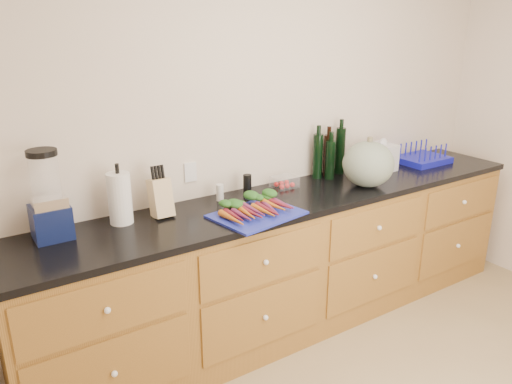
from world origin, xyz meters
TOP-DOWN VIEW (x-y plane):
  - wall_back at (0.00, 1.62)m, footprint 4.10×0.05m
  - cabinets at (0.00, 1.30)m, footprint 3.60×0.64m
  - countertop at (0.00, 1.30)m, footprint 3.64×0.62m
  - cutting_board at (-0.41, 1.14)m, footprint 0.54×0.45m
  - carrots at (-0.41, 1.18)m, footprint 0.40×0.29m
  - squash at (0.52, 1.19)m, footprint 0.34×0.34m
  - blender_appliance at (-1.46, 1.46)m, footprint 0.19×0.19m
  - paper_towel at (-1.09, 1.46)m, footprint 0.13×0.13m
  - knife_block at (-0.87, 1.44)m, footprint 0.11×0.11m
  - grinder_salt at (-0.46, 1.48)m, footprint 0.05×0.05m
  - grinder_pepper at (-0.26, 1.48)m, footprint 0.05×0.05m
  - canister_chrome at (-0.26, 1.48)m, footprint 0.05×0.05m
  - tomato_box at (0.03, 1.47)m, footprint 0.16×0.13m
  - bottles at (0.46, 1.51)m, footprint 0.28×0.14m
  - grocery_bag at (0.84, 1.42)m, footprint 0.28×0.22m
  - dish_rack at (1.32, 1.38)m, footprint 0.38×0.30m

SIDE VIEW (x-z plane):
  - cabinets at x=0.00m, z-range 0.00..0.90m
  - countertop at x=0.00m, z-range 0.90..0.94m
  - cutting_board at x=-0.41m, z-range 0.94..0.95m
  - carrots at x=-0.41m, z-range 0.95..1.00m
  - tomato_box at x=0.03m, z-range 0.94..1.02m
  - dish_rack at x=1.32m, z-range 0.90..1.05m
  - grinder_salt at x=-0.46m, z-range 0.94..1.04m
  - canister_chrome at x=-0.26m, z-range 0.94..1.05m
  - grinder_pepper at x=-0.26m, z-range 0.94..1.07m
  - grocery_bag at x=0.84m, z-range 0.94..1.14m
  - knife_block at x=-0.87m, z-range 0.94..1.16m
  - paper_towel at x=-1.09m, z-range 0.94..1.23m
  - bottles at x=0.46m, z-range 0.93..1.26m
  - squash at x=0.52m, z-range 0.94..1.25m
  - blender_appliance at x=-1.46m, z-range 0.91..1.38m
  - wall_back at x=0.00m, z-range 0.00..2.60m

